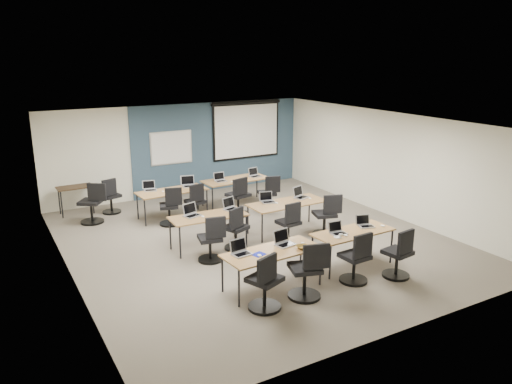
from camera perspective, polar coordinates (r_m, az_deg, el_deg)
floor at (r=11.48m, az=-0.17°, el=-5.49°), size 8.00×9.00×0.02m
ceiling at (r=10.81m, az=-0.18°, el=7.99°), size 8.00×9.00×0.02m
wall_back at (r=15.06m, az=-8.66°, el=4.79°), size 8.00×0.04×2.70m
wall_front at (r=7.67m, az=16.71°, el=-6.39°), size 8.00×0.04×2.70m
wall_left at (r=9.82m, az=-20.97°, el=-1.94°), size 0.04×9.00×2.70m
wall_right at (r=13.44m, az=14.87°, el=3.14°), size 0.04×9.00×2.70m
blue_accent_panel at (r=15.51m, az=-4.30°, el=5.24°), size 5.50×0.04×2.70m
whiteboard at (r=14.87m, az=-9.65°, el=5.00°), size 1.28×0.03×0.98m
projector_screen at (r=15.79m, az=-1.10°, el=7.44°), size 2.40×0.10×1.82m
training_table_front_left at (r=8.98m, az=1.87°, el=-7.01°), size 1.81×0.75×0.73m
training_table_front_right at (r=10.10m, az=11.03°, el=-4.68°), size 1.68×0.70×0.73m
training_table_mid_left at (r=10.90m, az=-5.46°, el=-2.94°), size 1.68×0.70×0.73m
training_table_mid_right at (r=11.81m, az=3.60°, el=-1.39°), size 1.89×0.79×0.73m
training_table_back_left at (r=12.98m, az=-9.57°, el=-0.02°), size 1.78×0.74×0.73m
training_table_back_right at (r=13.96m, az=-2.34°, el=1.31°), size 1.86×0.78×0.73m
laptop_0 at (r=8.81m, az=-1.78°, el=-6.70°), size 0.33×0.28×0.25m
mouse_0 at (r=8.73m, az=0.42°, el=-7.27°), size 0.08×0.11×0.04m
task_chair_0 at (r=8.35m, az=1.05°, el=-10.73°), size 0.59×0.56×1.03m
laptop_1 at (r=9.24m, az=3.20°, el=-5.61°), size 0.35×0.30×0.26m
mouse_1 at (r=9.30m, az=5.39°, el=-5.85°), size 0.08×0.11×0.03m
task_chair_1 at (r=8.77m, az=5.88°, el=-9.41°), size 0.59×0.58×1.05m
laptop_2 at (r=9.89m, az=9.30°, el=-4.39°), size 0.30×0.26×0.23m
mouse_2 at (r=9.81m, az=10.19°, el=-4.89°), size 0.08×0.11×0.04m
task_chair_2 at (r=9.48m, az=11.37°, el=-7.82°), size 0.53×0.53×1.01m
laptop_3 at (r=10.39m, az=12.35°, el=-3.55°), size 0.30×0.25×0.23m
mouse_3 at (r=10.49m, az=14.29°, el=-3.76°), size 0.09×0.12×0.04m
task_chair_3 at (r=9.87m, az=16.02°, el=-7.20°), size 0.52×0.52×1.00m
laptop_4 at (r=10.90m, az=-7.39°, el=-2.37°), size 0.35×0.30×0.26m
mouse_4 at (r=10.79m, az=-6.10°, el=-2.80°), size 0.09×0.11×0.03m
task_chair_4 at (r=10.24m, az=-5.10°, el=-5.78°), size 0.51×0.51×0.99m
laptop_5 at (r=11.28m, az=-2.95°, el=-1.64°), size 0.34×0.29×0.25m
mouse_5 at (r=11.18m, az=-1.97°, el=-2.05°), size 0.08×0.11×0.03m
task_chair_5 at (r=10.80m, az=-2.31°, el=-4.58°), size 0.54×0.51×0.99m
laptop_6 at (r=11.78m, az=1.33°, el=-0.88°), size 0.32×0.27×0.24m
mouse_6 at (r=11.69m, az=2.38°, el=-1.27°), size 0.07×0.10×0.03m
task_chair_6 at (r=11.17m, az=3.84°, el=-3.93°), size 0.50×0.50×0.98m
laptop_7 at (r=12.20m, az=5.06°, el=-0.33°), size 0.35×0.30×0.26m
mouse_7 at (r=12.13m, az=6.19°, el=-0.72°), size 0.06×0.09×0.03m
task_chair_7 at (r=11.71m, az=8.03°, el=-3.02°), size 0.56×0.55×1.02m
laptop_8 at (r=13.08m, az=-12.04°, el=0.46°), size 0.32×0.27×0.24m
mouse_8 at (r=12.88m, az=-10.59°, el=0.07°), size 0.07×0.09×0.03m
task_chair_8 at (r=12.49m, az=-9.76°, el=-1.97°), size 0.52×0.51×0.99m
laptop_9 at (r=13.30m, az=-7.68°, el=0.95°), size 0.36×0.31×0.27m
mouse_9 at (r=13.23m, az=-6.79°, el=0.65°), size 0.09×0.11×0.03m
task_chair_9 at (r=12.81m, az=-6.90°, el=-1.45°), size 0.49×0.49×0.97m
laptop_10 at (r=13.74m, az=-4.10°, el=1.49°), size 0.31×0.27×0.24m
mouse_10 at (r=13.63m, az=-2.76°, el=1.20°), size 0.09×0.11×0.04m
task_chair_10 at (r=13.04m, az=-1.99°, el=-0.86°), size 0.58×0.58×1.05m
laptop_11 at (r=14.23m, az=-0.16°, el=2.03°), size 0.32×0.27×0.25m
mouse_11 at (r=14.13m, az=1.17°, el=1.73°), size 0.07×0.10×0.03m
task_chair_11 at (r=13.44m, az=1.44°, el=-0.49°), size 0.51×0.50×0.98m
blue_mousepad at (r=8.80m, az=0.32°, el=-7.14°), size 0.27×0.24×0.01m
snack_bowl at (r=9.09m, az=5.32°, el=-6.27°), size 0.26×0.26×0.06m
snack_plate at (r=9.71m, az=9.35°, el=-5.09°), size 0.19×0.19×0.01m
coffee_cup at (r=9.68m, az=9.66°, el=-4.98°), size 0.06×0.06×0.05m
utility_table at (r=13.95m, az=-19.98°, el=0.21°), size 0.90×0.50×0.75m
spare_chair_a at (r=13.76m, az=-16.27°, el=-0.77°), size 0.50×0.49×0.97m
spare_chair_b at (r=13.11m, az=-18.16°, el=-1.57°), size 0.65×0.58×1.05m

